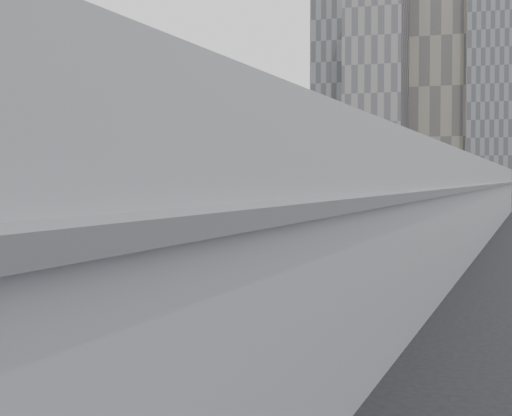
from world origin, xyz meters
The scene contains 18 objects.
sidewalk centered at (9.00, 55.00, 0.06)m, with size 10.00×170.00×0.12m, color gray.
lane_line centered at (-1.50, 55.00, 0.01)m, with size 0.12×160.00×0.02m, color gold.
depot centered at (12.99, 55.00, 3.51)m, with size 12.45×160.40×7.20m.
skyline centered at (-2.90, 324.16, 50.85)m, with size 145.00×64.00×120.00m.
bus_2 centered at (2.49, 33.61, 1.64)m, with size 2.96×13.34×3.89m.
bus_3 centered at (2.44, 46.31, 1.63)m, with size 3.56×13.35×3.86m.
bus_4 centered at (2.39, 60.55, 1.52)m, with size 3.55×12.47×3.60m.
bus_5 centered at (2.09, 74.95, 1.56)m, with size 3.21×12.73×3.69m.
bus_6 centered at (2.01, 90.74, 1.62)m, with size 3.89×13.30×3.83m.
bus_7 centered at (2.59, 102.13, 1.52)m, with size 3.59×12.50×3.60m.
bus_8 centered at (2.72, 116.22, 1.71)m, with size 4.04×14.06×4.05m.
tree_1 centered at (6.09, 31.65, 2.78)m, with size 1.43×1.43×3.54m.
tree_2 centered at (6.04, 55.15, 3.64)m, with size 1.51×1.51×4.46m.
tree_3 centered at (5.64, 82.75, 3.90)m, with size 2.33×2.33×5.09m.
street_lamp_near centered at (-3.68, 52.64, 5.40)m, with size 2.04×0.22×9.41m.
street_lamp_far centered at (-3.85, 99.26, 4.89)m, with size 2.04×0.22×8.42m.
shipping_container centered at (-6.02, 114.08, 1.22)m, with size 2.76×5.83×2.44m, color #16491E.
suv centered at (-3.46, 127.58, 0.75)m, with size 2.50×5.42×1.51m, color black.
Camera 1 is at (22.76, 2.89, 5.23)m, focal length 55.00 mm.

